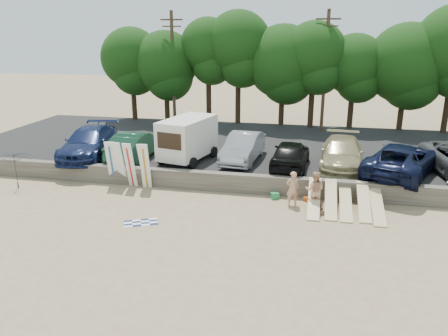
{
  "coord_description": "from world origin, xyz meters",
  "views": [
    {
      "loc": [
        1.37,
        -18.44,
        8.2
      ],
      "look_at": [
        -3.09,
        3.0,
        1.28
      ],
      "focal_mm": 35.0,
      "sensor_mm": 36.0,
      "label": 1
    }
  ],
  "objects_px": {
    "car_5": "(401,160)",
    "beachgoer_a": "(292,189)",
    "car_3": "(290,154)",
    "cooler": "(275,196)",
    "car_1": "(135,145)",
    "box_trailer": "(188,137)",
    "car_0": "(89,143)",
    "car_2": "(243,148)",
    "car_4": "(342,153)",
    "beachgoer_b": "(315,190)",
    "beach_umbrella": "(15,171)"
  },
  "relations": [
    {
      "from": "car_2",
      "to": "beachgoer_a",
      "type": "distance_m",
      "value": 5.78
    },
    {
      "from": "car_1",
      "to": "car_2",
      "type": "relative_size",
      "value": 1.01
    },
    {
      "from": "car_0",
      "to": "car_5",
      "type": "bearing_deg",
      "value": -9.0
    },
    {
      "from": "box_trailer",
      "to": "beach_umbrella",
      "type": "xyz_separation_m",
      "value": [
        -8.31,
        -4.66,
        -1.15
      ]
    },
    {
      "from": "car_0",
      "to": "car_2",
      "type": "height_order",
      "value": "car_0"
    },
    {
      "from": "beachgoer_b",
      "to": "cooler",
      "type": "xyz_separation_m",
      "value": [
        -1.96,
        0.91,
        -0.78
      ]
    },
    {
      "from": "car_1",
      "to": "car_3",
      "type": "height_order",
      "value": "car_1"
    },
    {
      "from": "car_2",
      "to": "car_5",
      "type": "xyz_separation_m",
      "value": [
        8.77,
        -0.99,
        0.05
      ]
    },
    {
      "from": "box_trailer",
      "to": "car_5",
      "type": "relative_size",
      "value": 0.7
    },
    {
      "from": "beachgoer_a",
      "to": "cooler",
      "type": "xyz_separation_m",
      "value": [
        -0.9,
        0.71,
        -0.71
      ]
    },
    {
      "from": "beach_umbrella",
      "to": "car_0",
      "type": "bearing_deg",
      "value": 64.22
    },
    {
      "from": "cooler",
      "to": "beach_umbrella",
      "type": "bearing_deg",
      "value": 161.59
    },
    {
      "from": "beachgoer_a",
      "to": "beachgoer_b",
      "type": "bearing_deg",
      "value": 150.55
    },
    {
      "from": "car_1",
      "to": "car_2",
      "type": "distance_m",
      "value": 6.58
    },
    {
      "from": "beachgoer_a",
      "to": "car_1",
      "type": "bearing_deg",
      "value": -40.98
    },
    {
      "from": "beachgoer_b",
      "to": "car_1",
      "type": "bearing_deg",
      "value": -17.69
    },
    {
      "from": "car_3",
      "to": "beachgoer_a",
      "type": "xyz_separation_m",
      "value": [
        0.36,
        -3.83,
        -0.65
      ]
    },
    {
      "from": "car_5",
      "to": "beach_umbrella",
      "type": "height_order",
      "value": "car_5"
    },
    {
      "from": "car_0",
      "to": "beachgoer_a",
      "type": "distance_m",
      "value": 13.25
    },
    {
      "from": "car_1",
      "to": "beach_umbrella",
      "type": "xyz_separation_m",
      "value": [
        -5.0,
        -4.57,
        -0.53
      ]
    },
    {
      "from": "car_0",
      "to": "car_1",
      "type": "height_order",
      "value": "car_0"
    },
    {
      "from": "beachgoer_a",
      "to": "car_3",
      "type": "bearing_deg",
      "value": -103.2
    },
    {
      "from": "car_1",
      "to": "car_3",
      "type": "xyz_separation_m",
      "value": [
        9.4,
        -0.19,
        -0.01
      ]
    },
    {
      "from": "car_3",
      "to": "car_4",
      "type": "relative_size",
      "value": 0.85
    },
    {
      "from": "box_trailer",
      "to": "beachgoer_a",
      "type": "height_order",
      "value": "box_trailer"
    },
    {
      "from": "box_trailer",
      "to": "car_3",
      "type": "relative_size",
      "value": 0.92
    },
    {
      "from": "beachgoer_b",
      "to": "beach_umbrella",
      "type": "bearing_deg",
      "value": 4.89
    },
    {
      "from": "car_3",
      "to": "car_0",
      "type": "bearing_deg",
      "value": 3.67
    },
    {
      "from": "beachgoer_b",
      "to": "beachgoer_a",
      "type": "bearing_deg",
      "value": -7.22
    },
    {
      "from": "car_3",
      "to": "beachgoer_b",
      "type": "height_order",
      "value": "car_3"
    },
    {
      "from": "car_0",
      "to": "car_2",
      "type": "xyz_separation_m",
      "value": [
        9.46,
        1.0,
        -0.07
      ]
    },
    {
      "from": "car_3",
      "to": "beachgoer_a",
      "type": "height_order",
      "value": "car_3"
    },
    {
      "from": "car_3",
      "to": "beachgoer_a",
      "type": "bearing_deg",
      "value": 98.74
    },
    {
      "from": "car_5",
      "to": "beachgoer_a",
      "type": "xyz_separation_m",
      "value": [
        -5.55,
        -3.77,
        -0.7
      ]
    },
    {
      "from": "box_trailer",
      "to": "car_1",
      "type": "distance_m",
      "value": 3.36
    },
    {
      "from": "car_3",
      "to": "car_4",
      "type": "bearing_deg",
      "value": -161.14
    },
    {
      "from": "car_3",
      "to": "car_5",
      "type": "xyz_separation_m",
      "value": [
        5.91,
        -0.06,
        0.05
      ]
    },
    {
      "from": "car_3",
      "to": "car_5",
      "type": "distance_m",
      "value": 5.91
    },
    {
      "from": "car_3",
      "to": "car_1",
      "type": "bearing_deg",
      "value": 2.2
    },
    {
      "from": "beach_umbrella",
      "to": "car_5",
      "type": "bearing_deg",
      "value": 12.01
    },
    {
      "from": "car_4",
      "to": "beach_umbrella",
      "type": "height_order",
      "value": "car_4"
    },
    {
      "from": "car_2",
      "to": "beach_umbrella",
      "type": "xyz_separation_m",
      "value": [
        -11.54,
        -5.31,
        -0.53
      ]
    },
    {
      "from": "box_trailer",
      "to": "car_2",
      "type": "height_order",
      "value": "box_trailer"
    },
    {
      "from": "car_0",
      "to": "beachgoer_a",
      "type": "xyz_separation_m",
      "value": [
        12.68,
        -3.76,
        -0.72
      ]
    },
    {
      "from": "beachgoer_a",
      "to": "cooler",
      "type": "distance_m",
      "value": 1.35
    },
    {
      "from": "car_3",
      "to": "cooler",
      "type": "height_order",
      "value": "car_3"
    },
    {
      "from": "car_1",
      "to": "car_4",
      "type": "distance_m",
      "value": 12.27
    },
    {
      "from": "car_0",
      "to": "beachgoer_b",
      "type": "bearing_deg",
      "value": -25.12
    },
    {
      "from": "beachgoer_a",
      "to": "car_5",
      "type": "bearing_deg",
      "value": -164.4
    },
    {
      "from": "box_trailer",
      "to": "beach_umbrella",
      "type": "relative_size",
      "value": 1.99
    }
  ]
}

